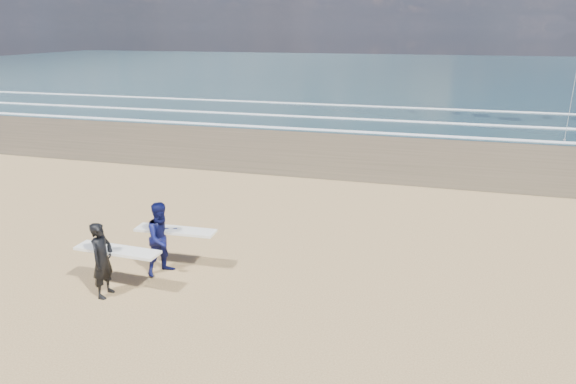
% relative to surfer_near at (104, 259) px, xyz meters
% --- Properties ---
extents(ocean, '(220.00, 100.00, 0.02)m').
position_rel_surfer_near_xyz_m(ocean, '(21.08, 71.29, -0.96)').
color(ocean, '#1B353D').
rests_on(ocean, ground).
extents(surfer_near, '(2.22, 1.00, 1.90)m').
position_rel_surfer_near_xyz_m(surfer_near, '(0.00, 0.00, 0.00)').
color(surfer_near, black).
rests_on(surfer_near, ground).
extents(surfer_far, '(2.22, 1.26, 1.99)m').
position_rel_surfer_near_xyz_m(surfer_far, '(0.79, 1.48, 0.03)').
color(surfer_far, '#0B0F41').
rests_on(surfer_far, ground).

